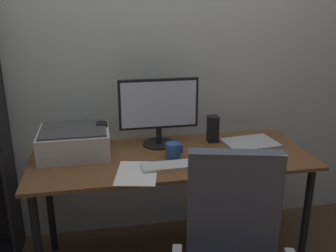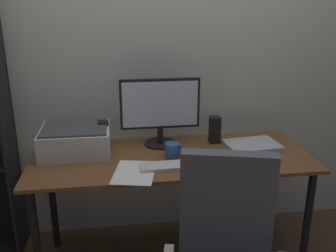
{
  "view_description": "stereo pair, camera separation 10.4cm",
  "coord_description": "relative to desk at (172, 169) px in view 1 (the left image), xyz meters",
  "views": [
    {
      "loc": [
        -0.4,
        -1.98,
        1.6
      ],
      "look_at": [
        -0.02,
        0.02,
        0.92
      ],
      "focal_mm": 40.07,
      "sensor_mm": 36.0,
      "label": 1
    },
    {
      "loc": [
        -0.3,
        -2.0,
        1.6
      ],
      "look_at": [
        -0.02,
        0.02,
        0.92
      ],
      "focal_mm": 40.07,
      "sensor_mm": 36.0,
      "label": 2
    }
  ],
  "objects": [
    {
      "name": "speaker_right",
      "position": [
        0.3,
        0.17,
        0.17
      ],
      "size": [
        0.06,
        0.07,
        0.17
      ],
      "primitive_type": "cube",
      "color": "black",
      "rests_on": "desk"
    },
    {
      "name": "coffee_mug",
      "position": [
        0.0,
        -0.03,
        0.13
      ],
      "size": [
        0.1,
        0.08,
        0.09
      ],
      "color": "#285193",
      "rests_on": "desk"
    },
    {
      "name": "monitor",
      "position": [
        -0.04,
        0.18,
        0.33
      ],
      "size": [
        0.49,
        0.2,
        0.42
      ],
      "color": "black",
      "rests_on": "desk"
    },
    {
      "name": "back_wall",
      "position": [
        0.0,
        0.49,
        0.65
      ],
      "size": [
        6.4,
        0.1,
        2.6
      ],
      "primitive_type": "cube",
      "color": "beige",
      "rests_on": "ground"
    },
    {
      "name": "paper_sheet",
      "position": [
        -0.23,
        -0.2,
        0.09
      ],
      "size": [
        0.27,
        0.33,
        0.0
      ],
      "primitive_type": "cube",
      "rotation": [
        0.0,
        0.0,
        -0.21
      ],
      "color": "white",
      "rests_on": "desk"
    },
    {
      "name": "laptop",
      "position": [
        0.52,
        0.07,
        0.1
      ],
      "size": [
        0.34,
        0.26,
        0.02
      ],
      "primitive_type": "cube",
      "rotation": [
        0.0,
        0.0,
        0.11
      ],
      "color": "#B7BABC",
      "rests_on": "desk"
    },
    {
      "name": "keyboard",
      "position": [
        -0.05,
        -0.16,
        0.1
      ],
      "size": [
        0.29,
        0.12,
        0.02
      ],
      "primitive_type": "cube",
      "rotation": [
        0.0,
        0.0,
        0.03
      ],
      "color": "silver",
      "rests_on": "desk"
    },
    {
      "name": "printer",
      "position": [
        -0.55,
        0.12,
        0.17
      ],
      "size": [
        0.4,
        0.34,
        0.16
      ],
      "color": "silver",
      "rests_on": "desk"
    },
    {
      "name": "speaker_left",
      "position": [
        -0.39,
        0.17,
        0.17
      ],
      "size": [
        0.06,
        0.07,
        0.17
      ],
      "primitive_type": "cube",
      "color": "black",
      "rests_on": "desk"
    },
    {
      "name": "mouse",
      "position": [
        0.17,
        -0.15,
        0.1
      ],
      "size": [
        0.07,
        0.1,
        0.03
      ],
      "primitive_type": "cube",
      "rotation": [
        0.0,
        0.0,
        -0.18
      ],
      "color": "black",
      "rests_on": "desk"
    },
    {
      "name": "desk",
      "position": [
        0.0,
        0.0,
        0.0
      ],
      "size": [
        1.62,
        0.65,
        0.74
      ],
      "color": "brown",
      "rests_on": "ground"
    }
  ]
}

